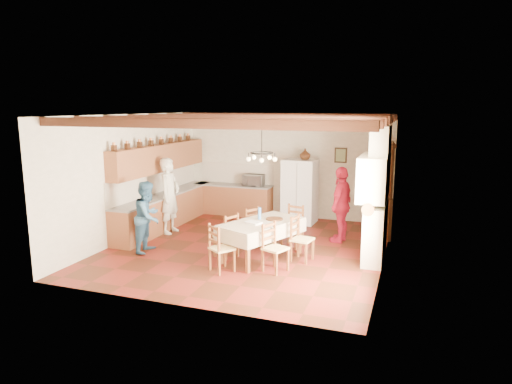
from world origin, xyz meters
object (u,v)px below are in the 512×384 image
chair_end_near (222,248)px  refrigerator (300,191)px  chair_left_near (226,235)px  chair_end_far (292,226)px  hutch (381,190)px  microwave (254,180)px  chair_left_far (247,227)px  person_woman_red (341,204)px  dining_table (262,225)px  person_man (170,196)px  chair_right_far (302,239)px  chair_right_near (275,248)px  person_woman_blue (148,217)px

chair_end_near → refrigerator: bearing=-61.3°
chair_left_near → chair_end_far: (1.15, 1.17, 0.00)m
hutch → microwave: bearing=161.4°
chair_left_far → chair_end_near: bearing=30.6°
chair_left_near → person_woman_red: bearing=155.7°
refrigerator → chair_end_far: 2.29m
dining_table → person_man: size_ratio=1.08×
chair_left_far → chair_left_near: bearing=14.4°
chair_left_near → person_woman_red: person_woman_red is taller
chair_end_near → chair_left_far: bearing=-51.7°
hutch → chair_right_far: bearing=-123.8°
refrigerator → dining_table: 3.25m
dining_table → chair_end_near: size_ratio=2.15×
hutch → chair_left_near: bearing=-141.9°
chair_end_near → hutch: bearing=-90.6°
refrigerator → chair_right_near: (0.49, -3.89, -0.40)m
chair_end_far → chair_left_near: bearing=-122.0°
hutch → chair_left_far: size_ratio=2.40×
chair_left_far → chair_end_near: (0.08, -1.61, 0.00)m
chair_end_near → person_man: 3.20m
chair_left_far → chair_end_near: 1.61m
chair_right_near → person_woman_blue: person_woman_blue is taller
refrigerator → chair_end_near: 4.28m
hutch → person_man: (-5.05, -1.58, -0.19)m
chair_left_far → chair_right_far: 1.50m
microwave → chair_end_near: bearing=-80.7°
dining_table → chair_left_near: chair_left_near is taller
chair_left_far → person_woman_red: size_ratio=0.53×
refrigerator → person_man: (-2.85, -2.11, 0.08)m
dining_table → person_woman_blue: 2.54m
hutch → chair_left_near: (-2.96, -2.87, -0.67)m
chair_end_near → chair_left_near: bearing=-36.9°
person_man → person_woman_red: size_ratio=1.06×
hutch → chair_left_far: 3.54m
hutch → person_man: bearing=-168.6°
chair_left_near → chair_end_far: 1.64m
person_man → chair_end_far: bearing=-93.3°
refrigerator → chair_left_far: refrigerator is taller
refrigerator → microwave: refrigerator is taller
chair_end_far → person_man: bearing=-169.7°
hutch → person_woman_red: hutch is taller
refrigerator → hutch: 2.28m
hutch → person_man: hutch is taller
chair_end_far → person_woman_red: bearing=50.8°
hutch → chair_left_near: size_ratio=2.40×
microwave → hutch: bearing=-15.4°
hutch → dining_table: bearing=-135.1°
person_man → hutch: bearing=-73.9°
hutch → chair_right_near: hutch is taller
chair_right_near → chair_end_far: 1.66m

